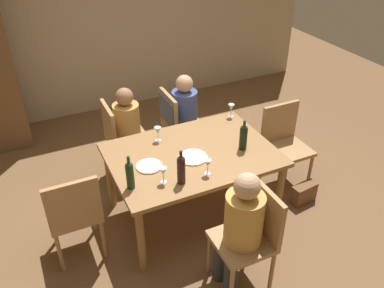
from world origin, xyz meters
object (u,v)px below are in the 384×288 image
handbag (304,193)px  person_woman_host (187,112)px  person_man_guest (241,225)px  chair_far_right (175,119)px  person_man_bearded (130,126)px  wine_glass_near_right (158,131)px  wine_bottle_short_olive (243,136)px  dinner_plate_host (149,166)px  chair_right_end (284,140)px  wine_glass_near_left (163,172)px  wine_bottle_tall_green (130,174)px  dinner_plate_guest_left (193,157)px  wine_glass_centre (208,164)px  wine_bottle_dark_red (181,169)px  wine_glass_far (231,108)px  chair_near (252,232)px  chair_far_left (121,136)px  dining_table (192,160)px  chair_left_end (74,212)px

handbag → person_woman_host: bearing=121.3°
person_man_guest → handbag: (1.18, 0.58, -0.54)m
chair_far_right → person_man_bearded: bearing=-90.0°
person_woman_host → wine_glass_near_right: 0.85m
wine_bottle_short_olive → dinner_plate_host: wine_bottle_short_olive is taller
chair_right_end → handbag: 0.61m
person_woman_host → wine_glass_near_left: person_woman_host is taller
wine_glass_near_left → wine_bottle_tall_green: bearing=169.4°
chair_right_end → dinner_plate_guest_left: bearing=8.0°
wine_bottle_short_olive → wine_glass_centre: size_ratio=2.02×
chair_right_end → wine_bottle_dark_red: bearing=17.5°
wine_bottle_dark_red → dinner_plate_host: 0.39m
wine_glass_far → handbag: (0.47, -0.81, -0.75)m
person_man_bearded → handbag: size_ratio=3.90×
person_man_guest → wine_glass_near_right: (-0.18, 1.28, 0.20)m
person_man_guest → dinner_plate_guest_left: size_ratio=4.23×
chair_near → wine_glass_far: 1.55m
chair_right_end → wine_glass_near_right: 1.42m
chair_far_left → wine_glass_far: 1.26m
wine_glass_near_left → wine_bottle_short_olive: bearing=10.0°
person_man_bearded → wine_glass_near_right: 0.64m
wine_bottle_short_olive → dinner_plate_guest_left: 0.52m
chair_far_right → chair_near: (-0.14, -1.86, -0.06)m
chair_near → wine_glass_near_right: 1.35m
wine_glass_far → dinner_plate_guest_left: bearing=-143.0°
wine_glass_near_left → wine_glass_far: bearing=34.6°
person_woman_host → wine_bottle_dark_red: (-0.64, -1.30, 0.25)m
chair_right_end → handbag: bearing=90.0°
dining_table → wine_bottle_short_olive: size_ratio=5.12×
chair_left_end → person_man_bearded: (0.83, 1.02, 0.10)m
chair_right_end → wine_glass_far: (-0.47, 0.37, 0.32)m
person_man_bearded → handbag: bearing=49.0°
person_man_guest → wine_glass_near_left: 0.77m
wine_bottle_tall_green → wine_bottle_short_olive: bearing=5.2°
chair_far_right → dinner_plate_guest_left: chair_far_right is taller
wine_glass_centre → handbag: bearing=0.0°
person_man_bearded → handbag: 2.02m
chair_far_right → person_man_guest: (-0.25, -1.86, 0.06)m
person_woman_host → person_man_guest: bearing=-12.1°
chair_far_right → wine_glass_centre: bearing=-10.7°
dining_table → dinner_plate_host: bearing=-175.4°
person_man_guest → wine_glass_near_left: bearing=30.8°
chair_left_end → wine_bottle_short_olive: (1.62, -0.05, 0.35)m
chair_far_right → person_woman_host: (0.15, -0.00, 0.05)m
wine_bottle_tall_green → chair_near: bearing=-42.0°
person_man_bearded → chair_left_end: bearing=-39.2°
wine_glass_near_right → handbag: (1.36, -0.69, -0.75)m
person_man_bearded → wine_bottle_dark_red: 1.32m
wine_bottle_short_olive → dinner_plate_guest_left: (-0.50, 0.06, -0.13)m
chair_right_end → wine_bottle_short_olive: size_ratio=3.05×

